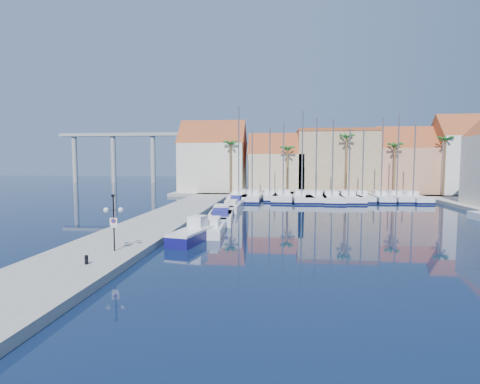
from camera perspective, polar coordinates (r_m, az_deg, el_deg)
The scene contains 34 objects.
ground at distance 24.69m, azimuth -0.30°, elevation -9.77°, with size 260.00×260.00×0.00m, color black.
quay_west at distance 39.48m, azimuth -11.21°, elevation -4.03°, with size 6.00×77.00×0.50m, color gray.
shore_north at distance 72.38m, azimuth 11.85°, elevation -0.12°, with size 54.00×16.00×0.50m, color gray.
lamp_post at distance 24.86m, azimuth -18.72°, elevation -3.18°, with size 1.21×0.49×3.61m.
bollard at distance 22.60m, azimuth -22.36°, elevation -9.53°, with size 0.20×0.20×0.50m, color black.
fishing_boat at distance 29.20m, azimuth -7.22°, elevation -6.30°, with size 2.86×5.60×1.87m.
motorboat_west_0 at distance 32.63m, azimuth -4.39°, elevation -5.31°, with size 2.57×6.89×1.40m.
motorboat_west_1 at distance 38.12m, azimuth -2.95°, elevation -3.86°, with size 2.91×7.10×1.40m.
motorboat_west_2 at distance 41.86m, azimuth -2.75°, elevation -3.10°, with size 2.87×7.43×1.40m.
motorboat_west_3 at distance 46.97m, azimuth -1.29°, elevation -2.24°, with size 2.03×6.23×1.40m.
motorboat_west_4 at distance 52.48m, azimuth -0.53°, elevation -1.52°, with size 1.91×5.79×1.40m.
sailboat_0 at distance 60.11m, azimuth -0.14°, elevation -0.65°, with size 3.39×11.54×14.77m.
sailboat_1 at distance 59.62m, azimuth 1.92°, elevation -0.73°, with size 3.22×11.27×11.03m.
sailboat_2 at distance 60.77m, azimuth 4.51°, elevation -0.61°, with size 3.05×8.91×11.47m.
sailboat_3 at distance 59.99m, azimuth 6.62°, elevation -0.72°, with size 3.80×11.93×12.11m.
sailboat_4 at distance 59.56m, azimuth 9.32°, elevation -0.77°, with size 3.44×11.50×13.90m.
sailboat_5 at distance 60.23m, azimuth 11.44°, elevation -0.76°, with size 4.11×12.20×12.81m.
sailboat_6 at distance 59.74m, azimuth 13.77°, elevation -0.84°, with size 3.59×11.75×12.56m.
sailboat_7 at distance 60.95m, azimuth 16.09°, elevation -0.80°, with size 3.37×12.07×11.17m.
sailboat_8 at distance 61.65m, azimuth 18.01°, elevation -0.76°, with size 2.44×9.06×11.11m.
sailboat_9 at distance 62.10m, azimuth 20.56°, elevation -0.76°, with size 2.55×9.06×12.81m.
sailboat_10 at distance 63.03m, azimuth 22.58°, elevation -0.73°, with size 2.94×8.92×13.43m.
sailboat_11 at distance 63.76m, azimuth 24.64°, elevation -0.78°, with size 3.42×9.97×12.10m.
building_0 at distance 71.88m, azimuth -4.11°, elevation 4.94°, with size 12.30×9.00×13.50m.
building_1 at distance 70.77m, azimuth 5.53°, elevation 3.94°, with size 10.30×8.00×11.00m.
building_2 at distance 72.51m, azimuth 14.30°, elevation 4.60°, with size 14.20×10.20×11.50m.
building_3 at distance 74.21m, azimuth 23.63°, elevation 4.04°, with size 10.30×8.00×12.00m.
building_4 at distance 76.49m, azimuth 30.35°, elevation 4.63°, with size 8.30×8.00×14.00m.
palm_0 at distance 66.39m, azimuth -1.46°, elevation 7.18°, with size 2.60×2.60×10.15m.
palm_1 at distance 65.81m, azimuth 7.26°, elevation 6.35°, with size 2.60×2.60×9.15m.
palm_2 at distance 66.85m, azimuth 15.96°, elevation 7.79°, with size 2.60×2.60×11.15m.
palm_3 at distance 68.60m, azimuth 22.57°, elevation 6.35°, with size 2.60×2.60×9.65m.
palm_4 at distance 71.31m, azimuth 28.81°, elevation 6.81°, with size 2.60×2.60×10.65m.
viaduct at distance 113.76m, azimuth -15.58°, elevation 6.55°, with size 48.00×2.20×14.45m.
Camera 1 is at (2.64, -23.76, 6.15)m, focal length 28.00 mm.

